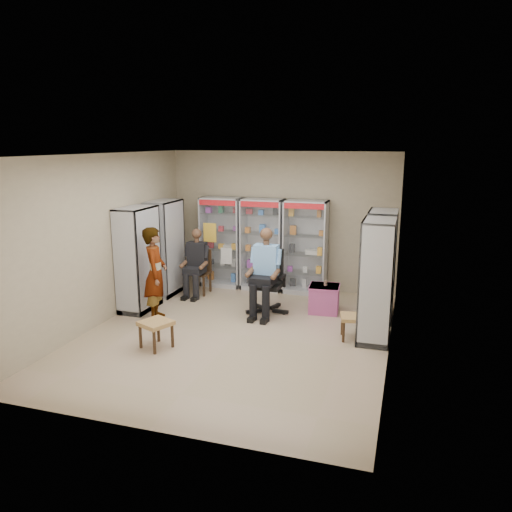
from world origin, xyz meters
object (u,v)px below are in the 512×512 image
(cabinet_right_far, at_px, (381,265))
(woven_stool_b, at_px, (156,334))
(standing_man, at_px, (155,274))
(cabinet_back_left, at_px, (222,242))
(pink_trunk, at_px, (324,299))
(office_chair, at_px, (267,282))
(cabinet_back_right, at_px, (305,247))
(cabinet_right_near, at_px, (376,281))
(seated_shopkeeper, at_px, (267,274))
(cabinet_left_near, at_px, (138,259))
(cabinet_back_mid, at_px, (263,245))
(woven_stool_a, at_px, (353,327))
(cabinet_left_far, at_px, (165,248))
(wooden_chair, at_px, (199,272))

(cabinet_right_far, distance_m, woven_stool_b, 4.17)
(standing_man, bearing_deg, cabinet_back_left, -28.85)
(cabinet_back_left, relative_size, pink_trunk, 3.69)
(office_chair, relative_size, standing_man, 0.71)
(cabinet_back_right, xyz_separation_m, cabinet_right_near, (1.63, -2.23, 0.00))
(office_chair, relative_size, seated_shopkeeper, 0.79)
(cabinet_right_far, distance_m, cabinet_left_near, 4.55)
(cabinet_back_mid, xyz_separation_m, woven_stool_a, (2.25, -2.32, -0.80))
(cabinet_left_far, relative_size, seated_shopkeeper, 1.29)
(cabinet_back_right, height_order, pink_trunk, cabinet_back_right)
(woven_stool_b, bearing_deg, woven_stool_a, 23.77)
(cabinet_right_far, xyz_separation_m, pink_trunk, (-1.01, 0.00, -0.74))
(office_chair, bearing_deg, standing_man, -151.43)
(cabinet_back_left, height_order, cabinet_back_right, same)
(wooden_chair, xyz_separation_m, pink_trunk, (2.77, -0.40, -0.21))
(cabinet_right_far, relative_size, woven_stool_b, 4.52)
(office_chair, bearing_deg, cabinet_back_left, 136.38)
(cabinet_back_right, relative_size, cabinet_right_far, 1.00)
(cabinet_left_far, distance_m, cabinet_left_near, 1.10)
(cabinet_left_far, xyz_separation_m, wooden_chair, (0.68, 0.20, -0.53))
(cabinet_left_near, height_order, pink_trunk, cabinet_left_near)
(cabinet_right_far, relative_size, cabinet_left_far, 1.00)
(cabinet_left_near, bearing_deg, pink_trunk, 104.67)
(office_chair, height_order, woven_stool_b, office_chair)
(cabinet_back_mid, relative_size, standing_man, 1.16)
(pink_trunk, bearing_deg, standing_man, -155.59)
(cabinet_back_right, height_order, wooden_chair, cabinet_back_right)
(cabinet_left_near, xyz_separation_m, woven_stool_b, (1.20, -1.58, -0.78))
(cabinet_back_left, xyz_separation_m, seated_shopkeeper, (1.49, -1.54, -0.23))
(cabinet_right_near, bearing_deg, woven_stool_b, 112.95)
(cabinet_back_left, height_order, standing_man, cabinet_back_left)
(pink_trunk, bearing_deg, cabinet_right_near, -47.43)
(cabinet_right_near, relative_size, woven_stool_a, 4.94)
(cabinet_back_right, distance_m, cabinet_right_far, 1.98)
(wooden_chair, relative_size, standing_man, 0.55)
(cabinet_left_near, height_order, woven_stool_a, cabinet_left_near)
(wooden_chair, distance_m, woven_stool_a, 3.81)
(cabinet_right_near, height_order, pink_trunk, cabinet_right_near)
(wooden_chair, xyz_separation_m, office_chair, (1.74, -0.76, 0.14))
(cabinet_left_near, xyz_separation_m, woven_stool_a, (4.13, -0.29, -0.80))
(woven_stool_a, bearing_deg, wooden_chair, 155.25)
(wooden_chair, relative_size, pink_trunk, 1.73)
(cabinet_left_near, bearing_deg, cabinet_back_mid, 137.20)
(cabinet_right_near, distance_m, woven_stool_b, 3.62)
(cabinet_right_near, distance_m, cabinet_left_far, 4.65)
(wooden_chair, bearing_deg, cabinet_right_far, -6.04)
(cabinet_right_far, distance_m, wooden_chair, 3.84)
(cabinet_back_right, relative_size, cabinet_right_near, 1.00)
(office_chair, xyz_separation_m, standing_man, (-1.84, -0.94, 0.25))
(cabinet_right_far, height_order, standing_man, cabinet_right_far)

